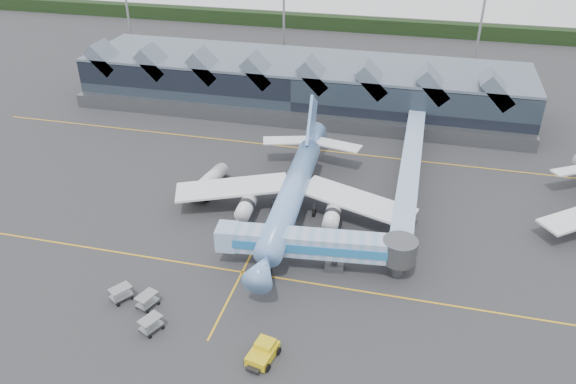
% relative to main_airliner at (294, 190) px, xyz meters
% --- Properties ---
extents(ground, '(260.00, 260.00, 0.00)m').
position_rel_main_airliner_xyz_m(ground, '(-3.01, -6.95, -3.84)').
color(ground, '#2C2C2E').
rests_on(ground, ground).
extents(taxi_stripes, '(120.00, 60.00, 0.01)m').
position_rel_main_airliner_xyz_m(taxi_stripes, '(-3.01, 3.05, -3.84)').
color(taxi_stripes, gold).
rests_on(taxi_stripes, ground).
extents(tree_line_far, '(260.00, 4.00, 4.00)m').
position_rel_main_airliner_xyz_m(tree_line_far, '(-3.01, 103.05, -1.84)').
color(tree_line_far, black).
rests_on(tree_line_far, ground).
extents(terminal, '(90.00, 22.25, 12.52)m').
position_rel_main_airliner_xyz_m(terminal, '(-8.08, 40.40, 1.04)').
color(terminal, black).
rests_on(terminal, ground).
extents(light_masts, '(132.40, 42.56, 22.45)m').
position_rel_main_airliner_xyz_m(light_masts, '(17.99, 55.85, 8.65)').
color(light_masts, gray).
rests_on(light_masts, ground).
extents(main_airliner, '(35.39, 40.68, 13.07)m').
position_rel_main_airliner_xyz_m(main_airliner, '(0.00, 0.00, 0.00)').
color(main_airliner, '#6C98DC').
rests_on(main_airliner, ground).
extents(jet_bridge, '(24.82, 6.11, 5.19)m').
position_rel_main_airliner_xyz_m(jet_bridge, '(6.92, -11.60, -0.36)').
color(jet_bridge, '#769EC5').
rests_on(jet_bridge, ground).
extents(fuel_truck, '(3.68, 9.21, 3.06)m').
position_rel_main_airliner_xyz_m(fuel_truck, '(-13.94, 3.05, -2.13)').
color(fuel_truck, black).
rests_on(fuel_truck, ground).
extents(pushback_tug, '(3.27, 4.51, 1.86)m').
position_rel_main_airliner_xyz_m(pushback_tug, '(3.43, -27.82, -3.01)').
color(pushback_tug, gold).
rests_on(pushback_tug, ground).
extents(baggage_carts, '(8.21, 6.67, 1.71)m').
position_rel_main_airliner_xyz_m(baggage_carts, '(-12.05, -24.53, -2.88)').
color(baggage_carts, gray).
rests_on(baggage_carts, ground).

